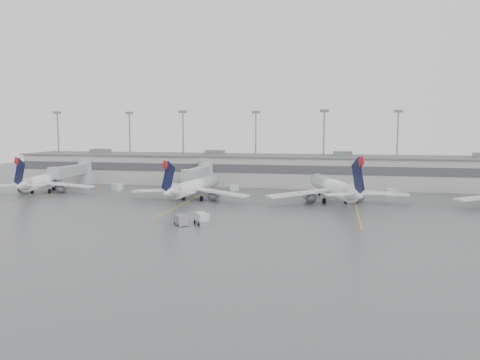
% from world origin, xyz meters
% --- Properties ---
extents(ground, '(260.00, 260.00, 0.00)m').
position_xyz_m(ground, '(0.00, 0.00, 0.00)').
color(ground, '#555558').
rests_on(ground, ground).
extents(terminal, '(152.00, 17.00, 9.45)m').
position_xyz_m(terminal, '(-0.01, 57.98, 4.17)').
color(terminal, '#A0A09B').
rests_on(terminal, ground).
extents(light_masts, '(142.40, 8.00, 20.60)m').
position_xyz_m(light_masts, '(0.00, 63.75, 12.03)').
color(light_masts, gray).
rests_on(light_masts, ground).
extents(jet_bridge_left, '(4.00, 17.20, 7.00)m').
position_xyz_m(jet_bridge_left, '(-55.50, 45.72, 3.87)').
color(jet_bridge_left, '#949799').
rests_on(jet_bridge_left, ground).
extents(jet_bridge_right, '(4.00, 17.20, 7.00)m').
position_xyz_m(jet_bridge_right, '(-20.50, 45.72, 3.87)').
color(jet_bridge_right, '#949799').
rests_on(jet_bridge_right, ground).
extents(stand_markings, '(105.25, 40.00, 0.01)m').
position_xyz_m(stand_markings, '(-0.00, 24.00, 0.01)').
color(stand_markings, '#E8B30D').
rests_on(stand_markings, ground).
extents(jet_far_left, '(25.60, 29.06, 9.59)m').
position_xyz_m(jet_far_left, '(-55.81, 30.16, 2.98)').
color(jet_far_left, white).
rests_on(jet_far_left, ground).
extents(jet_mid_left, '(26.52, 29.85, 9.66)m').
position_xyz_m(jet_mid_left, '(-16.78, 27.01, 3.00)').
color(jet_mid_left, white).
rests_on(jet_mid_left, ground).
extents(jet_mid_right, '(28.41, 32.35, 10.80)m').
position_xyz_m(jet_mid_right, '(13.17, 29.05, 3.36)').
color(jet_mid_right, white).
rests_on(jet_mid_right, ground).
extents(baggage_tug, '(3.25, 3.49, 1.93)m').
position_xyz_m(baggage_tug, '(-7.78, 2.68, 0.75)').
color(baggage_tug, silver).
rests_on(baggage_tug, ground).
extents(baggage_cart, '(2.76, 3.00, 1.69)m').
position_xyz_m(baggage_cart, '(-10.98, 1.48, 0.88)').
color(baggage_cart, slate).
rests_on(baggage_cart, ground).
extents(gse_uld_a, '(2.73, 2.33, 1.64)m').
position_xyz_m(gse_uld_a, '(-40.45, 38.67, 0.82)').
color(gse_uld_a, silver).
rests_on(gse_uld_a, ground).
extents(gse_uld_b, '(2.49, 2.05, 1.52)m').
position_xyz_m(gse_uld_b, '(-11.58, 44.44, 0.76)').
color(gse_uld_b, silver).
rests_on(gse_uld_b, ground).
extents(gse_uld_c, '(2.56, 1.92, 1.66)m').
position_xyz_m(gse_uld_c, '(25.97, 42.50, 0.83)').
color(gse_uld_c, silver).
rests_on(gse_uld_c, ground).
extents(gse_loader, '(2.63, 3.85, 2.27)m').
position_xyz_m(gse_loader, '(-23.62, 39.37, 1.14)').
color(gse_loader, slate).
rests_on(gse_loader, ground).
extents(cone_a, '(0.44, 0.44, 0.71)m').
position_xyz_m(cone_a, '(-43.92, 36.23, 0.35)').
color(cone_a, '#DC5004').
rests_on(cone_a, ground).
extents(cone_b, '(0.44, 0.44, 0.70)m').
position_xyz_m(cone_b, '(-14.69, 38.15, 0.35)').
color(cone_b, '#DC5004').
rests_on(cone_b, ground).
extents(cone_c, '(0.49, 0.49, 0.79)m').
position_xyz_m(cone_c, '(7.19, 34.92, 0.39)').
color(cone_c, '#DC5004').
rests_on(cone_c, ground).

